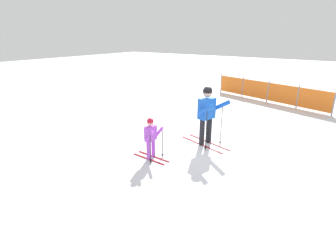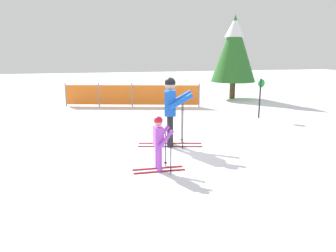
{
  "view_description": "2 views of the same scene",
  "coord_description": "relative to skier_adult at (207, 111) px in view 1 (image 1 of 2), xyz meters",
  "views": [
    {
      "loc": [
        3.23,
        -6.48,
        2.99
      ],
      "look_at": [
        -0.45,
        -1.25,
        0.75
      ],
      "focal_mm": 28.0,
      "sensor_mm": 36.0,
      "label": 1
    },
    {
      "loc": [
        -2.01,
        -7.65,
        2.25
      ],
      "look_at": [
        -0.22,
        -1.06,
        0.71
      ],
      "focal_mm": 35.0,
      "sensor_mm": 36.0,
      "label": 2
    }
  ],
  "objects": [
    {
      "name": "ground_plane",
      "position": [
        -0.11,
        0.15,
        -1.0
      ],
      "size": [
        60.0,
        60.0,
        0.0
      ],
      "primitive_type": "plane",
      "color": "white"
    },
    {
      "name": "safety_fence",
      "position": [
        0.02,
        6.13,
        -0.51
      ],
      "size": [
        5.45,
        1.7,
        0.98
      ],
      "rotation": [
        0.0,
        0.0,
        -0.29
      ],
      "color": "gray",
      "rests_on": "ground_plane"
    },
    {
      "name": "skier_adult",
      "position": [
        0.0,
        0.0,
        0.0
      ],
      "size": [
        1.61,
        0.85,
        1.67
      ],
      "rotation": [
        0.0,
        0.0,
        -0.27
      ],
      "color": "maroon",
      "rests_on": "ground_plane"
    },
    {
      "name": "skier_child",
      "position": [
        -0.7,
        -1.63,
        -0.38
      ],
      "size": [
        1.01,
        0.53,
        1.07
      ],
      "rotation": [
        0.0,
        0.0,
        -0.04
      ],
      "color": "maroon",
      "rests_on": "ground_plane"
    }
  ]
}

